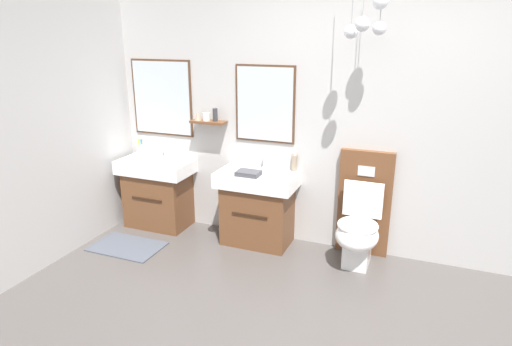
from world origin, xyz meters
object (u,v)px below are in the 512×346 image
at_px(toilet, 361,223).
at_px(soap_dispenser, 294,163).
at_px(vanity_sink_right, 258,205).
at_px(folded_hand_towel, 248,173).
at_px(vanity_sink_left, 158,191).
at_px(toothbrush_cup, 140,148).

relative_size(toilet, soap_dispenser, 5.17).
xyz_separation_m(vanity_sink_right, folded_hand_towel, (-0.04, -0.13, 0.37)).
relative_size(toilet, folded_hand_towel, 4.55).
height_order(vanity_sink_left, toilet, toilet).
relative_size(vanity_sink_right, soap_dispenser, 3.94).
height_order(vanity_sink_left, toothbrush_cup, toothbrush_cup).
height_order(vanity_sink_right, folded_hand_towel, folded_hand_towel).
xyz_separation_m(vanity_sink_left, folded_hand_towel, (1.10, -0.13, 0.37)).
height_order(toothbrush_cup, soap_dispenser, toothbrush_cup).
bearing_deg(folded_hand_towel, toilet, 6.88).
height_order(toothbrush_cup, folded_hand_towel, toothbrush_cup).
xyz_separation_m(vanity_sink_left, toilet, (2.14, -0.01, -0.01)).
bearing_deg(vanity_sink_left, vanity_sink_right, 0.00).
bearing_deg(vanity_sink_left, toothbrush_cup, 152.93).
height_order(soap_dispenser, folded_hand_towel, soap_dispenser).
relative_size(toothbrush_cup, soap_dispenser, 1.04).
distance_m(vanity_sink_left, toilet, 2.14).
xyz_separation_m(toothbrush_cup, soap_dispenser, (1.76, 0.01, 0.02)).
height_order(vanity_sink_left, vanity_sink_right, same).
height_order(toilet, toothbrush_cup, toilet).
distance_m(vanity_sink_left, vanity_sink_right, 1.14).
bearing_deg(folded_hand_towel, soap_dispenser, 40.17).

